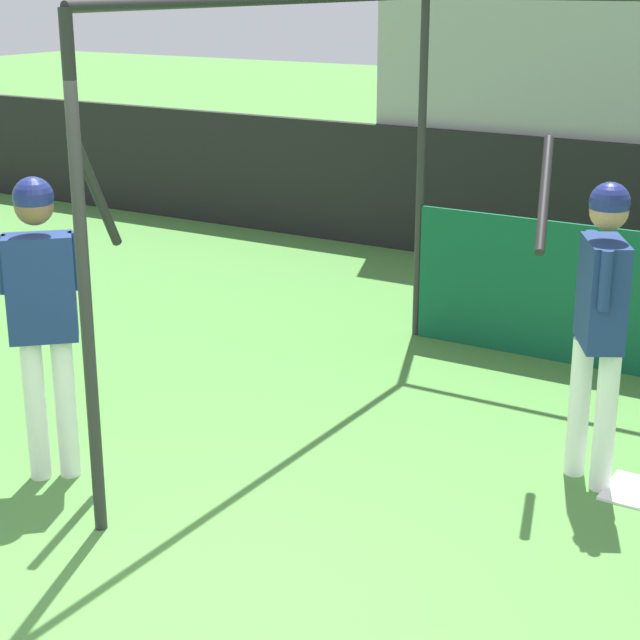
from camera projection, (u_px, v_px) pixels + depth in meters
The scene contains 5 objects.
ground_plane at pixel (217, 615), 5.25m from camera, with size 60.00×60.00×0.00m, color #477F38.
outfield_wall at pixel (632, 214), 10.79m from camera, with size 24.00×0.12×1.39m.
batting_cage at pixel (611, 239), 7.42m from camera, with size 3.78×4.10×2.88m.
player_batter at pixel (599, 303), 6.30m from camera, with size 0.78×0.78×2.05m.
player_waiting at pixel (43, 299), 6.36m from camera, with size 0.61×0.73×2.19m.
Camera 1 is at (2.79, -3.63, 3.00)m, focal length 60.00 mm.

